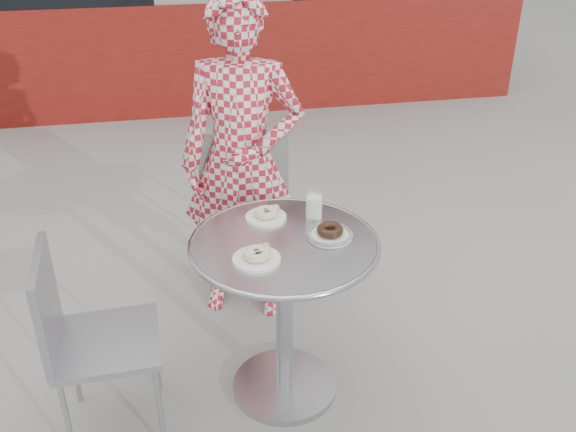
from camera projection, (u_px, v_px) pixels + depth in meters
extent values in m
plane|color=#A29F9A|center=(276.00, 381.00, 2.88)|extent=(60.00, 60.00, 0.00)
cube|color=maroon|center=(205.00, 59.00, 5.81)|extent=(6.02, 0.20, 1.00)
cylinder|color=silver|center=(285.00, 385.00, 2.84)|extent=(0.46, 0.46, 0.03)
cylinder|color=silver|center=(284.00, 320.00, 2.66)|extent=(0.07, 0.07, 0.73)
cylinder|color=silver|center=(284.00, 244.00, 2.49)|extent=(0.73, 0.73, 0.02)
torus|color=silver|center=(284.00, 244.00, 2.49)|extent=(0.75, 0.75, 0.02)
cube|color=#999CA1|center=(241.00, 199.00, 3.43)|extent=(0.45, 0.45, 0.03)
cube|color=#999CA1|center=(244.00, 175.00, 3.14)|extent=(0.44, 0.04, 0.44)
cube|color=#999CA1|center=(107.00, 342.00, 2.47)|extent=(0.41, 0.41, 0.03)
cube|color=#999CA1|center=(46.00, 305.00, 2.33)|extent=(0.04, 0.40, 0.39)
imported|color=#AD1A2A|center=(242.00, 163.00, 3.02)|extent=(0.67, 0.54, 1.61)
cylinder|color=white|center=(266.00, 217.00, 2.64)|extent=(0.17, 0.17, 0.01)
torus|color=tan|center=(266.00, 212.00, 2.63)|extent=(0.10, 0.10, 0.03)
sphere|color=#B77A3F|center=(276.00, 208.00, 2.66)|extent=(0.03, 0.03, 0.03)
cylinder|color=white|center=(257.00, 259.00, 2.36)|extent=(0.18, 0.18, 0.01)
torus|color=tan|center=(256.00, 254.00, 2.35)|extent=(0.10, 0.10, 0.03)
sphere|color=#B77A3F|center=(266.00, 247.00, 2.39)|extent=(0.04, 0.04, 0.04)
cylinder|color=white|center=(330.00, 235.00, 2.51)|extent=(0.18, 0.18, 0.01)
torus|color=black|center=(330.00, 230.00, 2.50)|extent=(0.11, 0.11, 0.04)
torus|color=black|center=(330.00, 234.00, 2.51)|extent=(0.18, 0.18, 0.02)
cylinder|color=white|center=(314.00, 207.00, 2.63)|extent=(0.06, 0.06, 0.09)
cylinder|color=white|center=(314.00, 205.00, 2.62)|extent=(0.07, 0.07, 0.11)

